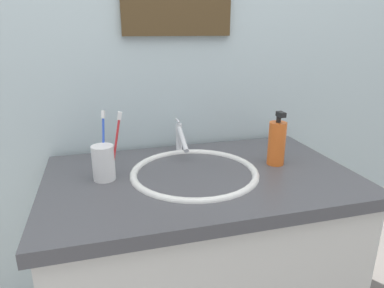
{
  "coord_description": "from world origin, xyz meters",
  "views": [
    {
      "loc": [
        -0.3,
        -0.97,
        1.35
      ],
      "look_at": [
        -0.02,
        0.04,
        1.0
      ],
      "focal_mm": 31.95,
      "sensor_mm": 36.0,
      "label": 1
    }
  ],
  "objects": [
    {
      "name": "soap_dispenser",
      "position": [
        0.28,
        0.02,
        0.99
      ],
      "size": [
        0.06,
        0.06,
        0.19
      ],
      "color": "orange",
      "rests_on": "vanity_counter"
    },
    {
      "name": "faucet",
      "position": [
        -0.02,
        0.21,
        0.97
      ],
      "size": [
        0.02,
        0.16,
        0.12
      ],
      "color": "silver",
      "rests_on": "sink_basin"
    },
    {
      "name": "sink_basin",
      "position": [
        -0.02,
        0.01,
        0.86
      ],
      "size": [
        0.42,
        0.42,
        0.13
      ],
      "color": "white",
      "rests_on": "vanity_counter"
    },
    {
      "name": "vanity_counter",
      "position": [
        0.0,
        0.0,
        0.46
      ],
      "size": [
        0.98,
        0.6,
        0.91
      ],
      "color": "silver",
      "rests_on": "ground"
    },
    {
      "name": "toothbrush_cup",
      "position": [
        -0.3,
        0.04,
        0.96
      ],
      "size": [
        0.07,
        0.07,
        0.11
      ],
      "primitive_type": "cylinder",
      "color": "white",
      "rests_on": "vanity_counter"
    },
    {
      "name": "toothbrush_blue",
      "position": [
        -0.29,
        0.08,
        1.03
      ],
      "size": [
        0.03,
        0.05,
        0.2
      ],
      "color": "blue",
      "rests_on": "toothbrush_cup"
    },
    {
      "name": "tiled_wall_back",
      "position": [
        0.0,
        0.34,
        1.2
      ],
      "size": [
        2.18,
        0.04,
        2.4
      ],
      "primitive_type": "cube",
      "color": "silver",
      "rests_on": "ground"
    },
    {
      "name": "toothbrush_red",
      "position": [
        -0.26,
        0.04,
        1.03
      ],
      "size": [
        0.05,
        0.02,
        0.21
      ],
      "color": "red",
      "rests_on": "toothbrush_cup"
    }
  ]
}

